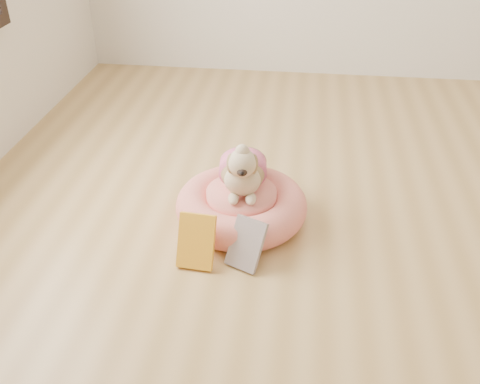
# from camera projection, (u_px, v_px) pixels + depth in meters

# --- Properties ---
(floor) EXTENTS (4.50, 4.50, 0.00)m
(floor) POSITION_uv_depth(u_px,v_px,m) (398.00, 285.00, 2.05)
(floor) COLOR #AE8548
(floor) RESTS_ON ground
(pet_bed) EXTENTS (0.58, 0.58, 0.15)m
(pet_bed) POSITION_uv_depth(u_px,v_px,m) (241.00, 206.00, 2.37)
(pet_bed) COLOR #CF5158
(pet_bed) RESTS_ON floor
(dog) EXTENTS (0.29, 0.39, 0.27)m
(dog) POSITION_uv_depth(u_px,v_px,m) (243.00, 161.00, 2.28)
(dog) COLOR brown
(dog) RESTS_ON pet_bed
(book_yellow) EXTENTS (0.15, 0.13, 0.21)m
(book_yellow) POSITION_uv_depth(u_px,v_px,m) (196.00, 241.00, 2.11)
(book_yellow) COLOR yellow
(book_yellow) RESTS_ON floor
(book_white) EXTENTS (0.17, 0.17, 0.19)m
(book_white) POSITION_uv_depth(u_px,v_px,m) (246.00, 244.00, 2.11)
(book_white) COLOR white
(book_white) RESTS_ON floor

